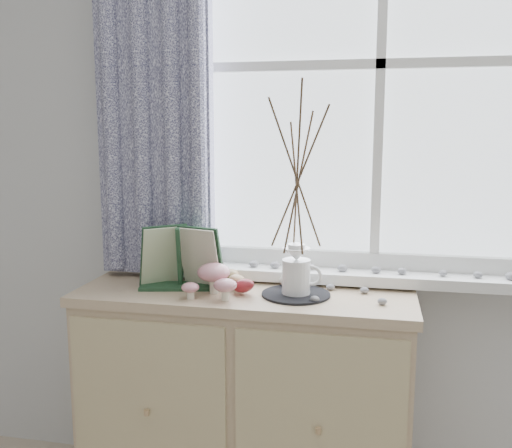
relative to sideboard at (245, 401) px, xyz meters
name	(u,v)px	position (x,y,z in m)	size (l,w,h in m)	color
sideboard	(245,401)	(0.00, 0.00, 0.00)	(1.20, 0.45, 0.85)	tan
botanical_book	(178,258)	(-0.23, -0.05, 0.54)	(0.34, 0.13, 0.24)	#1E4026
toadstool_cluster	(214,278)	(-0.09, -0.08, 0.49)	(0.19, 0.17, 0.11)	white
wooden_eggs	(237,281)	(-0.03, 0.01, 0.45)	(0.14, 0.18, 0.08)	tan
songbird_figurine	(292,280)	(0.16, 0.06, 0.46)	(0.12, 0.06, 0.06)	white
crocheted_doily	(296,294)	(0.19, -0.03, 0.43)	(0.24, 0.24, 0.01)	black
twig_pitcher	(297,174)	(0.19, -0.03, 0.85)	(0.29, 0.29, 0.74)	white
sideboard_pebbles	(337,292)	(0.33, 0.01, 0.44)	(0.33, 0.23, 0.02)	gray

